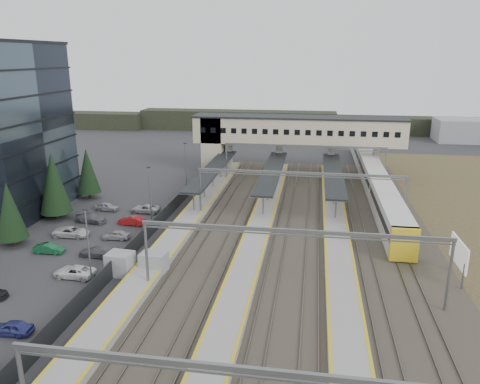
% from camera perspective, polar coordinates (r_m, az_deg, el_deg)
% --- Properties ---
extents(ground, '(220.00, 220.00, 0.00)m').
position_cam_1_polar(ground, '(54.67, -6.24, -7.89)').
color(ground, '#2B2B2D').
rests_on(ground, ground).
extents(car_park, '(10.62, 44.60, 1.28)m').
position_cam_1_polar(car_park, '(54.56, -21.80, -8.39)').
color(car_park, silver).
rests_on(car_park, ground).
extents(lampposts, '(0.50, 53.25, 8.07)m').
position_cam_1_polar(lampposts, '(56.73, -13.87, -2.67)').
color(lampposts, slate).
rests_on(lampposts, ground).
extents(fence, '(0.08, 90.00, 2.00)m').
position_cam_1_polar(fence, '(60.58, -10.99, -4.61)').
color(fence, '#26282B').
rests_on(fence, ground).
extents(relay_cabin_near, '(2.87, 2.20, 2.27)m').
position_cam_1_polar(relay_cabin_near, '(51.11, -10.46, -8.47)').
color(relay_cabin_near, gray).
rests_on(relay_cabin_near, ground).
extents(relay_cabin_far, '(2.81, 2.42, 2.40)m').
position_cam_1_polar(relay_cabin_far, '(51.51, -14.40, -8.45)').
color(relay_cabin_far, gray).
rests_on(relay_cabin_far, ground).
extents(rail_corridor, '(34.00, 90.00, 0.92)m').
position_cam_1_polar(rail_corridor, '(57.57, 4.14, -6.24)').
color(rail_corridor, '#38342A').
rests_on(rail_corridor, ground).
extents(canopies, '(23.10, 30.00, 3.28)m').
position_cam_1_polar(canopies, '(77.52, 3.92, 2.54)').
color(canopies, black).
rests_on(canopies, ground).
extents(footbridge, '(40.40, 6.40, 11.20)m').
position_cam_1_polar(footbridge, '(91.35, 5.29, 7.17)').
color(footbridge, '#C4BC95').
rests_on(footbridge, ground).
extents(gantries, '(28.40, 62.28, 7.17)m').
position_cam_1_polar(gantries, '(53.59, 6.91, -1.55)').
color(gantries, slate).
rests_on(gantries, ground).
extents(train, '(3.10, 64.71, 3.90)m').
position_cam_1_polar(train, '(85.01, 15.83, 2.00)').
color(train, silver).
rests_on(train, ground).
extents(billboard, '(0.27, 5.34, 4.42)m').
position_cam_1_polar(billboard, '(52.77, 25.12, -6.89)').
color(billboard, slate).
rests_on(billboard, ground).
extents(treeline_far, '(170.00, 19.00, 7.00)m').
position_cam_1_polar(treeline_far, '(141.99, 13.24, 8.03)').
color(treeline_far, black).
rests_on(treeline_far, ground).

